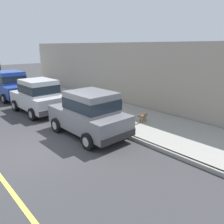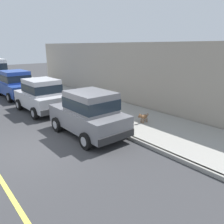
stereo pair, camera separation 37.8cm
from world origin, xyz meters
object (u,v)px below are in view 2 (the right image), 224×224
(car_blue_sedan, at_px, (15,84))
(fire_hydrant, at_px, (95,110))
(car_grey_hatchback, at_px, (89,113))
(dog_brown, at_px, (143,117))
(car_silver_hatchback, at_px, (41,95))

(car_blue_sedan, height_order, fire_hydrant, car_blue_sedan)
(fire_hydrant, bearing_deg, car_grey_hatchback, -132.19)
(dog_brown, distance_m, fire_hydrant, 2.54)
(car_grey_hatchback, bearing_deg, car_blue_sedan, 90.10)
(car_silver_hatchback, xyz_separation_m, fire_hydrant, (1.57, -2.97, -0.50))
(car_grey_hatchback, height_order, dog_brown, car_grey_hatchback)
(car_silver_hatchback, xyz_separation_m, dog_brown, (2.73, -5.22, -0.55))
(car_silver_hatchback, relative_size, dog_brown, 5.06)
(car_silver_hatchback, distance_m, dog_brown, 5.92)
(car_silver_hatchback, height_order, fire_hydrant, car_silver_hatchback)
(car_grey_hatchback, distance_m, dog_brown, 2.75)
(car_grey_hatchback, height_order, car_blue_sedan, car_blue_sedan)
(car_grey_hatchback, bearing_deg, fire_hydrant, 47.81)
(car_grey_hatchback, distance_m, car_silver_hatchback, 4.57)
(car_grey_hatchback, xyz_separation_m, fire_hydrant, (1.45, 1.60, -0.50))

